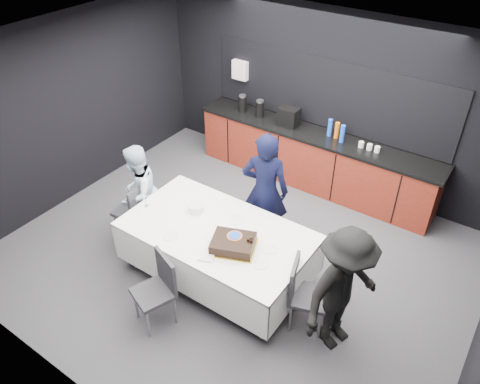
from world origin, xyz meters
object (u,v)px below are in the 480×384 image
at_px(champagne_flute, 145,196).
at_px(person_left, 138,193).
at_px(party_table, 217,238).
at_px(person_right, 343,291).
at_px(chair_near, 159,285).
at_px(plate_stack, 196,208).
at_px(chair_left, 135,208).
at_px(cake_assembly, 233,244).
at_px(person_center, 265,191).
at_px(chair_right, 303,290).

xyz_separation_m(champagne_flute, person_left, (-0.37, 0.22, -0.23)).
relative_size(party_table, person_right, 1.46).
relative_size(chair_near, person_left, 0.65).
xyz_separation_m(plate_stack, chair_left, (-0.94, -0.19, -0.30)).
bearing_deg(party_table, cake_assembly, -22.99).
distance_m(chair_left, person_center, 1.82).
height_order(champagne_flute, person_right, person_right).
xyz_separation_m(plate_stack, chair_near, (0.31, -1.07, -0.30)).
bearing_deg(person_right, plate_stack, 102.61).
xyz_separation_m(chair_right, person_right, (0.45, 0.00, 0.26)).
height_order(party_table, chair_left, chair_left).
height_order(cake_assembly, champagne_flute, champagne_flute).
relative_size(cake_assembly, champagne_flute, 2.89).
bearing_deg(party_table, chair_right, -2.69).
relative_size(plate_stack, chair_right, 0.22).
bearing_deg(person_center, plate_stack, 33.28).
distance_m(chair_right, person_left, 2.67).
distance_m(party_table, chair_right, 1.25).
relative_size(champagne_flute, chair_near, 0.24).
bearing_deg(person_left, chair_right, 72.22).
bearing_deg(person_left, chair_near, 37.10).
height_order(champagne_flute, person_left, person_left).
distance_m(plate_stack, chair_left, 1.01).
xyz_separation_m(cake_assembly, person_left, (-1.77, 0.22, -0.14)).
xyz_separation_m(chair_right, person_center, (-1.13, 0.98, 0.33)).
bearing_deg(champagne_flute, chair_left, 164.53).
relative_size(party_table, person_left, 1.64).
xyz_separation_m(cake_assembly, chair_near, (-0.49, -0.77, -0.31)).
bearing_deg(person_right, chair_near, 133.38).
height_order(plate_stack, chair_near, chair_near).
height_order(plate_stack, chair_left, chair_left).
relative_size(party_table, plate_stack, 11.16).
bearing_deg(plate_stack, chair_left, -168.41).
xyz_separation_m(plate_stack, chair_right, (1.69, -0.20, -0.30)).
bearing_deg(champagne_flute, plate_stack, 25.56).
height_order(champagne_flute, chair_right, champagne_flute).
bearing_deg(chair_near, person_right, 25.42).
bearing_deg(cake_assembly, person_left, 172.79).
relative_size(chair_right, person_center, 0.54).
distance_m(plate_stack, person_center, 0.95).
xyz_separation_m(chair_left, person_right, (3.08, -0.01, 0.26)).
relative_size(plate_stack, person_left, 0.15).
distance_m(plate_stack, chair_right, 1.72).
distance_m(champagne_flute, person_right, 2.75).
bearing_deg(chair_right, party_table, 177.31).
relative_size(person_center, person_left, 1.22).
distance_m(chair_near, person_right, 2.05).
xyz_separation_m(party_table, champagne_flute, (-1.05, -0.14, 0.30)).
bearing_deg(party_table, chair_near, -98.44).
relative_size(party_table, person_center, 1.34).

